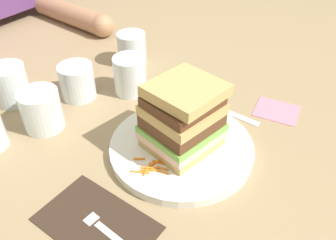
{
  "coord_description": "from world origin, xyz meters",
  "views": [
    {
      "loc": [
        -0.4,
        -0.28,
        0.44
      ],
      "look_at": [
        -0.02,
        0.01,
        0.06
      ],
      "focal_mm": 38.4,
      "sensor_mm": 36.0,
      "label": 1
    }
  ],
  "objects_px": {
    "sandwich": "(183,118)",
    "empty_tumbler_2": "(77,81)",
    "juice_glass": "(130,77)",
    "empty_tumbler_3": "(41,110)",
    "napkin_pink": "(277,111)",
    "empty_tumbler_0": "(132,49)",
    "fork": "(107,230)",
    "main_plate": "(181,147)",
    "knife": "(217,107)",
    "napkin_dark": "(97,223)",
    "empty_tumbler_1": "(10,84)"
  },
  "relations": [
    {
      "from": "sandwich",
      "to": "empty_tumbler_2",
      "type": "xyz_separation_m",
      "value": [
        0.0,
        0.27,
        -0.04
      ]
    },
    {
      "from": "juice_glass",
      "to": "empty_tumbler_3",
      "type": "bearing_deg",
      "value": 164.9
    },
    {
      "from": "empty_tumbler_2",
      "to": "napkin_pink",
      "type": "bearing_deg",
      "value": -59.95
    },
    {
      "from": "empty_tumbler_0",
      "to": "napkin_pink",
      "type": "bearing_deg",
      "value": -84.81
    },
    {
      "from": "fork",
      "to": "empty_tumbler_0",
      "type": "height_order",
      "value": "empty_tumbler_0"
    },
    {
      "from": "sandwich",
      "to": "fork",
      "type": "height_order",
      "value": "sandwich"
    },
    {
      "from": "empty_tumbler_3",
      "to": "napkin_pink",
      "type": "xyz_separation_m",
      "value": [
        0.32,
        -0.33,
        -0.04
      ]
    },
    {
      "from": "main_plate",
      "to": "knife",
      "type": "height_order",
      "value": "main_plate"
    },
    {
      "from": "empty_tumbler_0",
      "to": "main_plate",
      "type": "bearing_deg",
      "value": -122.94
    },
    {
      "from": "empty_tumbler_3",
      "to": "napkin_pink",
      "type": "relative_size",
      "value": 0.91
    },
    {
      "from": "fork",
      "to": "juice_glass",
      "type": "bearing_deg",
      "value": 36.65
    },
    {
      "from": "napkin_dark",
      "to": "juice_glass",
      "type": "height_order",
      "value": "juice_glass"
    },
    {
      "from": "napkin_dark",
      "to": "fork",
      "type": "distance_m",
      "value": 0.02
    },
    {
      "from": "napkin_pink",
      "to": "empty_tumbler_0",
      "type": "bearing_deg",
      "value": 95.19
    },
    {
      "from": "sandwich",
      "to": "napkin_pink",
      "type": "relative_size",
      "value": 1.56
    },
    {
      "from": "juice_glass",
      "to": "knife",
      "type": "bearing_deg",
      "value": -71.01
    },
    {
      "from": "fork",
      "to": "empty_tumbler_2",
      "type": "bearing_deg",
      "value": 54.59
    },
    {
      "from": "sandwich",
      "to": "napkin_dark",
      "type": "xyz_separation_m",
      "value": [
        -0.2,
        0.01,
        -0.07
      ]
    },
    {
      "from": "sandwich",
      "to": "juice_glass",
      "type": "relative_size",
      "value": 1.63
    },
    {
      "from": "empty_tumbler_2",
      "to": "sandwich",
      "type": "bearing_deg",
      "value": -90.85
    },
    {
      "from": "napkin_dark",
      "to": "juice_glass",
      "type": "relative_size",
      "value": 2.1
    },
    {
      "from": "napkin_dark",
      "to": "napkin_pink",
      "type": "distance_m",
      "value": 0.42
    },
    {
      "from": "napkin_dark",
      "to": "empty_tumbler_3",
      "type": "xyz_separation_m",
      "value": [
        0.1,
        0.24,
        0.04
      ]
    },
    {
      "from": "knife",
      "to": "empty_tumbler_2",
      "type": "relative_size",
      "value": 2.73
    },
    {
      "from": "napkin_dark",
      "to": "juice_glass",
      "type": "bearing_deg",
      "value": 33.72
    },
    {
      "from": "empty_tumbler_2",
      "to": "empty_tumbler_3",
      "type": "xyz_separation_m",
      "value": [
        -0.11,
        -0.02,
        0.0
      ]
    },
    {
      "from": "empty_tumbler_1",
      "to": "main_plate",
      "type": "bearing_deg",
      "value": -76.2
    },
    {
      "from": "sandwich",
      "to": "main_plate",
      "type": "bearing_deg",
      "value": 160.97
    },
    {
      "from": "juice_glass",
      "to": "napkin_pink",
      "type": "xyz_separation_m",
      "value": [
        0.13,
        -0.28,
        -0.04
      ]
    },
    {
      "from": "sandwich",
      "to": "knife",
      "type": "relative_size",
      "value": 0.67
    },
    {
      "from": "empty_tumbler_0",
      "to": "juice_glass",
      "type": "bearing_deg",
      "value": -139.79
    },
    {
      "from": "knife",
      "to": "empty_tumbler_3",
      "type": "xyz_separation_m",
      "value": [
        -0.25,
        0.23,
        0.04
      ]
    },
    {
      "from": "empty_tumbler_0",
      "to": "empty_tumbler_3",
      "type": "distance_m",
      "value": 0.29
    },
    {
      "from": "main_plate",
      "to": "fork",
      "type": "relative_size",
      "value": 1.53
    },
    {
      "from": "knife",
      "to": "empty_tumbler_0",
      "type": "relative_size",
      "value": 2.6
    },
    {
      "from": "juice_glass",
      "to": "empty_tumbler_3",
      "type": "xyz_separation_m",
      "value": [
        -0.19,
        0.05,
        0.0
      ]
    },
    {
      "from": "napkin_pink",
      "to": "main_plate",
      "type": "bearing_deg",
      "value": 157.98
    },
    {
      "from": "napkin_pink",
      "to": "empty_tumbler_3",
      "type": "bearing_deg",
      "value": 133.43
    },
    {
      "from": "empty_tumbler_1",
      "to": "empty_tumbler_3",
      "type": "distance_m",
      "value": 0.12
    },
    {
      "from": "empty_tumbler_1",
      "to": "fork",
      "type": "bearing_deg",
      "value": -105.86
    },
    {
      "from": "empty_tumbler_2",
      "to": "napkin_pink",
      "type": "distance_m",
      "value": 0.42
    },
    {
      "from": "napkin_dark",
      "to": "empty_tumbler_2",
      "type": "bearing_deg",
      "value": 52.48
    },
    {
      "from": "main_plate",
      "to": "napkin_dark",
      "type": "distance_m",
      "value": 0.2
    },
    {
      "from": "sandwich",
      "to": "empty_tumbler_0",
      "type": "distance_m",
      "value": 0.33
    },
    {
      "from": "napkin_pink",
      "to": "napkin_dark",
      "type": "bearing_deg",
      "value": 167.15
    },
    {
      "from": "napkin_dark",
      "to": "sandwich",
      "type": "bearing_deg",
      "value": -2.33
    },
    {
      "from": "sandwich",
      "to": "empty_tumbler_2",
      "type": "bearing_deg",
      "value": 89.15
    },
    {
      "from": "knife",
      "to": "empty_tumbler_2",
      "type": "distance_m",
      "value": 0.3
    },
    {
      "from": "empty_tumbler_1",
      "to": "empty_tumbler_2",
      "type": "distance_m",
      "value": 0.14
    },
    {
      "from": "main_plate",
      "to": "empty_tumbler_0",
      "type": "relative_size",
      "value": 3.29
    }
  ]
}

